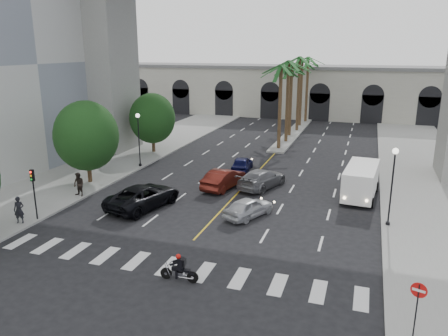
% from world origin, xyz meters
% --- Properties ---
extents(ground, '(140.00, 140.00, 0.00)m').
position_xyz_m(ground, '(0.00, 0.00, 0.00)').
color(ground, black).
rests_on(ground, ground).
extents(sidewalk_left, '(8.00, 100.00, 0.15)m').
position_xyz_m(sidewalk_left, '(-15.00, 15.00, 0.07)').
color(sidewalk_left, gray).
rests_on(sidewalk_left, ground).
extents(sidewalk_right, '(8.00, 100.00, 0.15)m').
position_xyz_m(sidewalk_right, '(15.00, 15.00, 0.07)').
color(sidewalk_right, gray).
rests_on(sidewalk_right, ground).
extents(median, '(2.00, 24.00, 0.20)m').
position_xyz_m(median, '(0.00, 38.00, 0.10)').
color(median, gray).
rests_on(median, ground).
extents(pier_building, '(71.00, 10.50, 8.50)m').
position_xyz_m(pier_building, '(0.00, 55.00, 4.27)').
color(pier_building, beige).
rests_on(pier_building, ground).
extents(palm_a, '(3.20, 3.20, 10.30)m').
position_xyz_m(palm_a, '(0.00, 28.00, 9.10)').
color(palm_a, '#47331E').
rests_on(palm_a, ground).
extents(palm_b, '(3.20, 3.20, 10.60)m').
position_xyz_m(palm_b, '(0.10, 32.00, 9.37)').
color(palm_b, '#47331E').
rests_on(palm_b, ground).
extents(palm_c, '(3.20, 3.20, 10.10)m').
position_xyz_m(palm_c, '(-0.20, 36.00, 8.91)').
color(palm_c, '#47331E').
rests_on(palm_c, ground).
extents(palm_d, '(3.20, 3.20, 10.90)m').
position_xyz_m(palm_d, '(0.15, 40.00, 9.65)').
color(palm_d, '#47331E').
rests_on(palm_d, ground).
extents(palm_e, '(3.20, 3.20, 10.40)m').
position_xyz_m(palm_e, '(-0.10, 44.00, 9.19)').
color(palm_e, '#47331E').
rests_on(palm_e, ground).
extents(palm_f, '(3.20, 3.20, 10.70)m').
position_xyz_m(palm_f, '(0.20, 48.00, 9.46)').
color(palm_f, '#47331E').
rests_on(palm_f, ground).
extents(street_tree_mid, '(5.44, 5.44, 7.21)m').
position_xyz_m(street_tree_mid, '(-13.00, 10.00, 4.21)').
color(street_tree_mid, '#382616').
rests_on(street_tree_mid, ground).
extents(street_tree_far, '(5.04, 5.04, 6.68)m').
position_xyz_m(street_tree_far, '(-13.00, 22.00, 3.90)').
color(street_tree_far, '#382616').
rests_on(street_tree_far, ground).
extents(lamp_post_left_far, '(0.40, 0.40, 5.35)m').
position_xyz_m(lamp_post_left_far, '(-11.40, 16.00, 3.22)').
color(lamp_post_left_far, black).
rests_on(lamp_post_left_far, ground).
extents(lamp_post_right, '(0.40, 0.40, 5.35)m').
position_xyz_m(lamp_post_right, '(11.40, 8.00, 3.22)').
color(lamp_post_right, black).
rests_on(lamp_post_right, ground).
extents(traffic_signal_far, '(0.25, 0.18, 3.65)m').
position_xyz_m(traffic_signal_far, '(-11.30, 1.50, 2.51)').
color(traffic_signal_far, black).
rests_on(traffic_signal_far, ground).
extents(motorcycle_rider, '(2.06, 0.55, 1.48)m').
position_xyz_m(motorcycle_rider, '(1.21, -2.69, 0.67)').
color(motorcycle_rider, black).
rests_on(motorcycle_rider, ground).
extents(car_a, '(3.19, 4.41, 1.40)m').
position_xyz_m(car_a, '(2.18, 6.82, 0.70)').
color(car_a, '#B5B6BA').
rests_on(car_a, ground).
extents(car_b, '(2.63, 5.23, 1.65)m').
position_xyz_m(car_b, '(-1.50, 12.39, 0.82)').
color(car_b, '#521610').
rests_on(car_b, ground).
extents(car_c, '(4.23, 6.68, 1.72)m').
position_xyz_m(car_c, '(-5.68, 6.19, 0.86)').
color(car_c, black).
rests_on(car_c, ground).
extents(car_d, '(3.74, 5.82, 1.57)m').
position_xyz_m(car_d, '(1.50, 13.57, 0.78)').
color(car_d, slate).
rests_on(car_d, ground).
extents(car_e, '(2.08, 4.28, 1.41)m').
position_xyz_m(car_e, '(-1.50, 17.96, 0.70)').
color(car_e, '#0D1040').
rests_on(car_e, ground).
extents(cargo_van, '(2.83, 6.16, 2.55)m').
position_xyz_m(cargo_van, '(9.45, 13.47, 1.42)').
color(cargo_van, white).
rests_on(cargo_van, ground).
extents(pedestrian_a, '(0.78, 0.66, 1.83)m').
position_xyz_m(pedestrian_a, '(-11.88, 0.59, 1.06)').
color(pedestrian_a, black).
rests_on(pedestrian_a, sidewalk_left).
extents(pedestrian_b, '(1.04, 0.89, 1.89)m').
position_xyz_m(pedestrian_b, '(-11.50, 6.47, 1.10)').
color(pedestrian_b, black).
rests_on(pedestrian_b, sidewalk_left).
extents(do_not_enter_sign, '(0.62, 0.22, 2.62)m').
position_xyz_m(do_not_enter_sign, '(12.04, -4.03, 1.90)').
color(do_not_enter_sign, black).
rests_on(do_not_enter_sign, ground).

